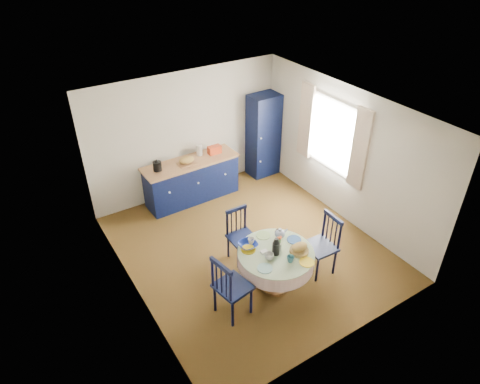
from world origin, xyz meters
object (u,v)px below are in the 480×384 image
(mug_a, at_px, (269,257))
(chair_left, at_px, (230,287))
(chair_right, at_px, (322,244))
(mug_d, at_px, (251,241))
(pantry_cabinet, at_px, (263,136))
(mug_c, at_px, (279,233))
(cobalt_bowl, at_px, (248,245))
(kitchen_counter, at_px, (192,179))
(chair_far, at_px, (241,235))
(mug_b, at_px, (290,259))
(dining_table, at_px, (276,258))

(mug_a, bearing_deg, chair_left, -177.40)
(chair_right, relative_size, mug_d, 9.77)
(pantry_cabinet, bearing_deg, mug_d, -129.63)
(mug_a, distance_m, mug_c, 0.56)
(cobalt_bowl, bearing_deg, kitchen_counter, 82.53)
(chair_far, bearing_deg, mug_c, -56.94)
(mug_b, height_order, cobalt_bowl, mug_b)
(mug_b, bearing_deg, mug_a, 137.46)
(chair_far, xyz_separation_m, chair_right, (0.93, -0.93, 0.04))
(mug_b, xyz_separation_m, mug_c, (0.21, 0.56, -0.00))
(cobalt_bowl, bearing_deg, mug_b, -61.20)
(chair_far, distance_m, mug_a, 0.95)
(mug_a, relative_size, mug_c, 1.05)
(chair_left, xyz_separation_m, mug_c, (1.11, 0.39, 0.21))
(mug_b, bearing_deg, chair_right, 13.03)
(chair_right, xyz_separation_m, cobalt_bowl, (-1.12, 0.42, 0.20))
(kitchen_counter, height_order, pantry_cabinet, pantry_cabinet)
(chair_right, relative_size, mug_b, 9.51)
(mug_c, bearing_deg, chair_far, 121.85)
(kitchen_counter, distance_m, chair_left, 3.09)
(kitchen_counter, bearing_deg, mug_d, -96.64)
(mug_b, bearing_deg, dining_table, 98.48)
(mug_a, distance_m, cobalt_bowl, 0.41)
(chair_right, bearing_deg, mug_d, -110.56)
(kitchen_counter, xyz_separation_m, mug_d, (-0.25, -2.50, 0.29))
(chair_left, bearing_deg, mug_a, -97.58)
(kitchen_counter, xyz_separation_m, mug_c, (0.21, -2.57, 0.29))
(kitchen_counter, height_order, mug_a, kitchen_counter)
(chair_right, height_order, mug_c, chair_right)
(kitchen_counter, distance_m, chair_far, 2.02)
(pantry_cabinet, xyz_separation_m, chair_far, (-1.92, -2.12, -0.43))
(kitchen_counter, height_order, chair_far, kitchen_counter)
(dining_table, distance_m, mug_a, 0.26)
(mug_d, bearing_deg, chair_left, -144.73)
(mug_a, bearing_deg, mug_d, 93.79)
(mug_b, height_order, mug_c, same)
(mug_d, bearing_deg, dining_table, -59.88)
(chair_right, height_order, mug_d, chair_right)
(dining_table, bearing_deg, mug_d, 120.12)
(pantry_cabinet, bearing_deg, mug_a, -125.12)
(dining_table, bearing_deg, chair_right, -5.91)
(dining_table, xyz_separation_m, mug_b, (0.04, -0.27, 0.17))
(dining_table, height_order, mug_b, dining_table)
(pantry_cabinet, bearing_deg, chair_right, -109.60)
(kitchen_counter, relative_size, dining_table, 1.68)
(chair_far, relative_size, mug_a, 7.09)
(dining_table, distance_m, cobalt_bowl, 0.46)
(pantry_cabinet, relative_size, mug_b, 16.81)
(kitchen_counter, distance_m, mug_c, 2.60)
(kitchen_counter, xyz_separation_m, chair_far, (-0.13, -2.02, 0.03))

